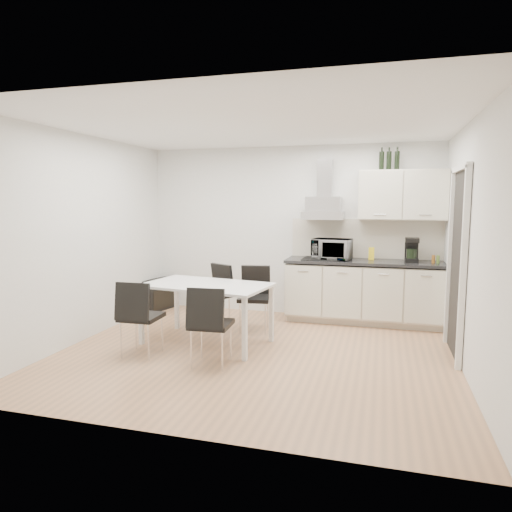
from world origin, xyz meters
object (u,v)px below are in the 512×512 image
(chair_near_left, at_px, (141,318))
(chair_near_right, at_px, (211,325))
(dining_table, at_px, (207,290))
(kitchenette, at_px, (367,266))
(guitar_amp, at_px, (158,294))
(chair_far_left, at_px, (212,296))
(floor_speaker, at_px, (199,299))
(chair_far_right, at_px, (254,299))

(chair_near_left, distance_m, chair_near_right, 0.89)
(chair_near_right, bearing_deg, dining_table, 111.49)
(dining_table, bearing_deg, kitchenette, 48.34)
(guitar_amp, bearing_deg, chair_far_left, -16.73)
(dining_table, height_order, chair_near_left, chair_near_left)
(kitchenette, distance_m, floor_speaker, 2.77)
(chair_far_left, xyz_separation_m, floor_speaker, (-0.61, 1.00, -0.29))
(chair_far_left, xyz_separation_m, chair_near_left, (-0.35, -1.32, 0.00))
(kitchenette, height_order, chair_near_left, kitchenette)
(chair_far_right, height_order, guitar_amp, chair_far_right)
(chair_near_right, relative_size, guitar_amp, 1.37)
(chair_far_right, bearing_deg, kitchenette, -158.30)
(guitar_amp, bearing_deg, kitchenette, 16.24)
(kitchenette, bearing_deg, floor_speaker, 176.47)
(kitchenette, height_order, chair_near_right, kitchenette)
(chair_near_right, height_order, guitar_amp, chair_near_right)
(chair_far_left, distance_m, chair_far_right, 0.62)
(kitchenette, distance_m, guitar_amp, 3.35)
(kitchenette, distance_m, dining_table, 2.42)
(dining_table, relative_size, chair_far_left, 1.87)
(chair_far_right, xyz_separation_m, chair_near_left, (-0.97, -1.30, 0.00))
(guitar_amp, bearing_deg, chair_far_right, -7.87)
(floor_speaker, bearing_deg, kitchenette, 15.62)
(chair_near_right, xyz_separation_m, guitar_amp, (-1.76, 2.15, -0.19))
(dining_table, xyz_separation_m, chair_near_left, (-0.55, -0.62, -0.24))
(guitar_amp, distance_m, floor_speaker, 0.67)
(dining_table, relative_size, floor_speaker, 5.41)
(kitchenette, relative_size, chair_near_left, 2.86)
(chair_near_left, bearing_deg, floor_speaker, 94.72)
(chair_near_left, bearing_deg, chair_far_left, 73.31)
(chair_far_left, bearing_deg, chair_near_left, 102.99)
(dining_table, xyz_separation_m, chair_near_right, (0.33, -0.71, -0.24))
(chair_far_left, height_order, guitar_amp, chair_far_left)
(chair_far_right, height_order, chair_near_left, same)
(chair_far_left, relative_size, chair_far_right, 1.00)
(chair_far_right, xyz_separation_m, guitar_amp, (-1.85, 0.77, -0.19))
(chair_near_left, height_order, chair_near_right, same)
(kitchenette, xyz_separation_m, chair_near_left, (-2.42, -2.16, -0.39))
(chair_near_left, relative_size, chair_near_right, 1.00)
(dining_table, relative_size, guitar_amp, 2.56)
(chair_far_right, relative_size, floor_speaker, 2.90)
(chair_far_left, relative_size, chair_near_left, 1.00)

